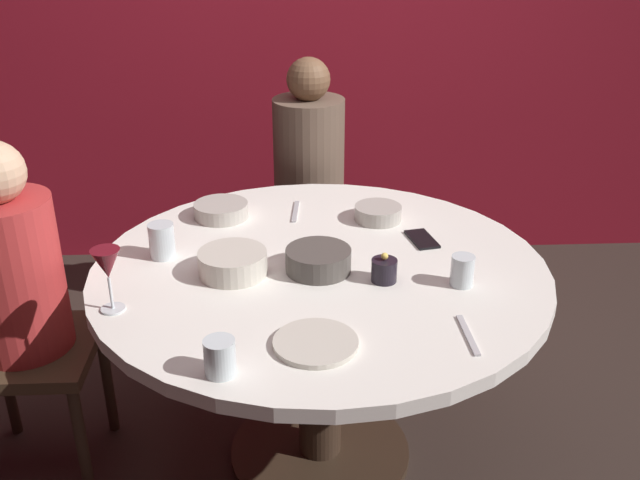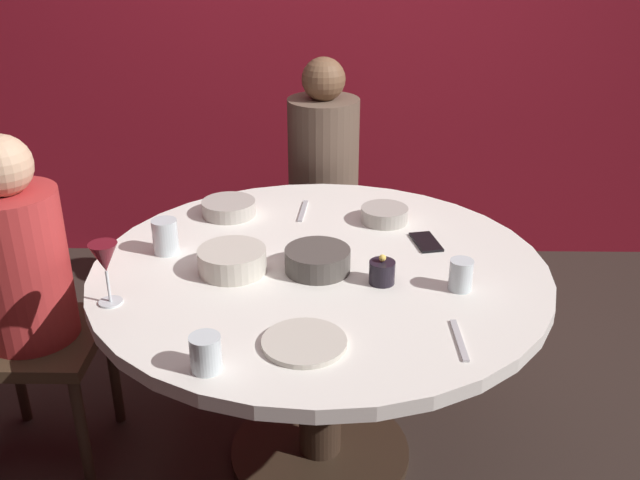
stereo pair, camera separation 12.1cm
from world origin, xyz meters
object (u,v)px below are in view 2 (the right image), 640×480
(wine_glass, at_px, (105,260))
(bowl_small_white, at_px, (318,260))
(candle_holder, at_px, (382,272))
(seated_diner_back, at_px, (323,165))
(bowl_salad_center, at_px, (229,208))
(bowl_serving_large, at_px, (232,260))
(seated_diner_left, at_px, (22,272))
(cell_phone, at_px, (426,242))
(cup_near_candle, at_px, (206,353))
(dining_table, at_px, (320,307))
(bowl_sauce_side, at_px, (384,215))
(cup_by_right_diner, at_px, (461,275))
(cup_by_left_diner, at_px, (165,236))
(dinner_plate, at_px, (304,342))

(wine_glass, bearing_deg, bowl_small_white, 19.68)
(candle_holder, bearing_deg, seated_diner_back, 99.57)
(bowl_salad_center, bearing_deg, bowl_serving_large, -81.14)
(seated_diner_left, relative_size, cell_phone, 7.98)
(cup_near_candle, bearing_deg, seated_diner_left, 140.48)
(dining_table, height_order, seated_diner_left, seated_diner_left)
(seated_diner_back, height_order, bowl_serving_large, seated_diner_back)
(bowl_serving_large, bearing_deg, bowl_sauce_side, 38.17)
(bowl_salad_center, xyz_separation_m, bowl_sauce_side, (0.53, -0.05, -0.00))
(bowl_salad_center, distance_m, cup_by_right_diner, 0.87)
(dining_table, relative_size, cell_phone, 9.63)
(seated_diner_back, height_order, cup_near_candle, seated_diner_back)
(cup_by_right_diner, bearing_deg, seated_diner_left, 173.61)
(bowl_sauce_side, bearing_deg, seated_diner_back, 109.06)
(bowl_small_white, bearing_deg, cup_near_candle, -116.46)
(cell_phone, height_order, cup_by_right_diner, cup_by_right_diner)
(cup_by_right_diner, bearing_deg, cup_near_candle, -148.91)
(wine_glass, distance_m, cup_by_left_diner, 0.33)
(dinner_plate, bearing_deg, bowl_sauce_side, 72.00)
(seated_diner_left, bearing_deg, cell_phone, 7.05)
(dining_table, bearing_deg, cup_near_candle, -115.40)
(seated_diner_back, relative_size, cup_by_left_diner, 10.78)
(bowl_serving_large, bearing_deg, cup_by_right_diner, -8.71)
(seated_diner_back, bearing_deg, bowl_sauce_side, 19.06)
(bowl_small_white, relative_size, cup_by_left_diner, 1.79)
(seated_diner_back, xyz_separation_m, wine_glass, (-0.56, -1.17, 0.14))
(bowl_small_white, bearing_deg, candle_holder, -21.47)
(bowl_small_white, bearing_deg, seated_diner_back, 89.61)
(seated_diner_back, relative_size, bowl_salad_center, 6.27)
(bowl_serving_large, distance_m, cup_by_left_diner, 0.25)
(bowl_serving_large, xyz_separation_m, cup_by_right_diner, (0.64, -0.10, 0.01))
(dinner_plate, bearing_deg, wine_glass, 159.80)
(bowl_serving_large, xyz_separation_m, bowl_salad_center, (-0.06, 0.42, -0.01))
(dining_table, xyz_separation_m, seated_diner_back, (0.00, 0.93, 0.13))
(candle_holder, height_order, cup_by_left_diner, cup_by_left_diner)
(dinner_plate, height_order, cell_phone, dinner_plate)
(cup_by_left_diner, bearing_deg, bowl_serving_large, -28.86)
(candle_holder, relative_size, bowl_small_white, 0.46)
(bowl_salad_center, height_order, bowl_sauce_side, same)
(wine_glass, relative_size, cup_near_candle, 2.01)
(cell_phone, height_order, bowl_salad_center, bowl_salad_center)
(dinner_plate, bearing_deg, bowl_small_white, 86.31)
(dining_table, distance_m, dinner_plate, 0.46)
(cell_phone, bearing_deg, dinner_plate, -133.87)
(seated_diner_back, height_order, wine_glass, seated_diner_back)
(cup_near_candle, bearing_deg, bowl_serving_large, 90.22)
(wine_glass, xyz_separation_m, bowl_sauce_side, (0.77, 0.55, -0.10))
(seated_diner_back, xyz_separation_m, bowl_sauce_side, (0.21, -0.61, 0.04))
(candle_holder, height_order, cup_near_candle, same)
(candle_holder, height_order, dinner_plate, candle_holder)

